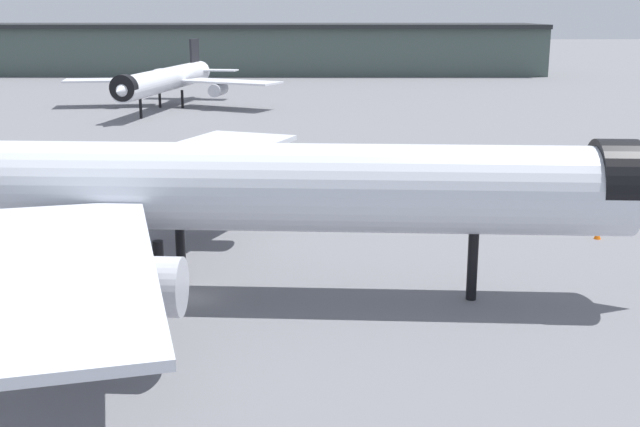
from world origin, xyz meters
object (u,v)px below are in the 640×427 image
(airliner_near_gate, at_px, (202,188))
(service_truck_front, at_px, (368,168))
(traffic_cone_near_nose, at_px, (597,235))
(airliner_far_taxiway, at_px, (167,80))

(airliner_near_gate, xyz_separation_m, service_truck_front, (13.28, 33.51, -5.35))
(airliner_near_gate, xyz_separation_m, traffic_cone_near_nose, (29.70, 11.90, -6.59))
(airliner_near_gate, distance_m, airliner_far_taxiway, 100.41)
(airliner_far_taxiway, distance_m, service_truck_front, 72.41)
(airliner_far_taxiway, height_order, service_truck_front, airliner_far_taxiway)
(service_truck_front, bearing_deg, traffic_cone_near_nose, -25.84)
(airliner_far_taxiway, relative_size, service_truck_front, 7.70)
(service_truck_front, relative_size, traffic_cone_near_nose, 8.37)
(airliner_far_taxiway, distance_m, traffic_cone_near_nose, 99.17)
(airliner_far_taxiway, bearing_deg, service_truck_front, 36.01)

